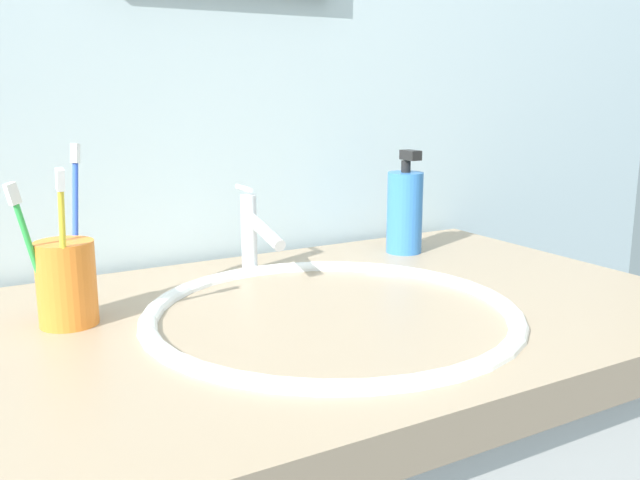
# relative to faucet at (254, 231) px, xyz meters

# --- Properties ---
(tiled_wall_back) EXTENTS (2.16, 0.04, 2.40)m
(tiled_wall_back) POSITION_rel_faucet_xyz_m (0.01, 0.15, 0.30)
(tiled_wall_back) COLOR silver
(tiled_wall_back) RESTS_ON ground
(sink_basin) EXTENTS (0.47, 0.47, 0.10)m
(sink_basin) POSITION_rel_faucet_xyz_m (0.00, -0.23, -0.10)
(sink_basin) COLOR white
(sink_basin) RESTS_ON vanity_counter
(faucet) EXTENTS (0.02, 0.15, 0.13)m
(faucet) POSITION_rel_faucet_xyz_m (0.00, 0.00, 0.00)
(faucet) COLOR silver
(faucet) RESTS_ON sink_basin
(toothbrush_cup) EXTENTS (0.07, 0.07, 0.10)m
(toothbrush_cup) POSITION_rel_faucet_xyz_m (-0.29, -0.10, -0.02)
(toothbrush_cup) COLOR orange
(toothbrush_cup) RESTS_ON vanity_counter
(toothbrush_yellow) EXTENTS (0.01, 0.05, 0.19)m
(toothbrush_yellow) POSITION_rel_faucet_xyz_m (-0.30, -0.13, 0.05)
(toothbrush_yellow) COLOR yellow
(toothbrush_yellow) RESTS_ON toothbrush_cup
(toothbrush_blue) EXTENTS (0.03, 0.05, 0.21)m
(toothbrush_blue) POSITION_rel_faucet_xyz_m (-0.27, -0.06, 0.05)
(toothbrush_blue) COLOR blue
(toothbrush_blue) RESTS_ON toothbrush_cup
(toothbrush_green) EXTENTS (0.05, 0.03, 0.17)m
(toothbrush_green) POSITION_rel_faucet_xyz_m (-0.33, -0.11, 0.04)
(toothbrush_green) COLOR green
(toothbrush_green) RESTS_ON toothbrush_cup
(soap_dispenser) EXTENTS (0.06, 0.06, 0.18)m
(soap_dispenser) POSITION_rel_faucet_xyz_m (0.28, -0.00, 0.01)
(soap_dispenser) COLOR #3372BF
(soap_dispenser) RESTS_ON vanity_counter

